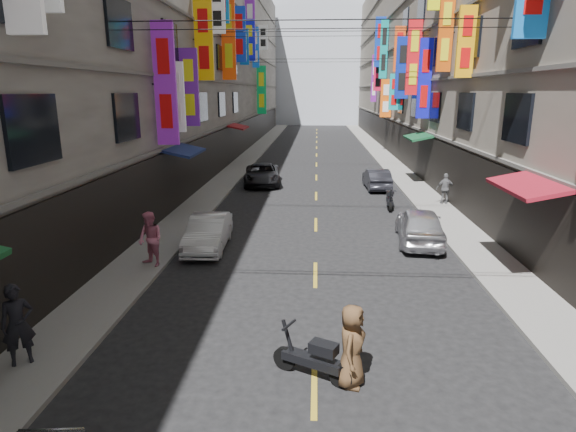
# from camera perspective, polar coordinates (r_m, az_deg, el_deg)

# --- Properties ---
(sidewalk_left) EXTENTS (2.00, 90.00, 0.12)m
(sidewalk_left) POSITION_cam_1_polar(r_m,az_deg,el_deg) (39.38, -5.43, 6.25)
(sidewalk_left) COLOR slate
(sidewalk_left) RESTS_ON ground
(sidewalk_right) EXTENTS (2.00, 90.00, 0.12)m
(sidewalk_right) POSITION_cam_1_polar(r_m,az_deg,el_deg) (39.39, 12.20, 5.99)
(sidewalk_right) COLOR slate
(sidewalk_right) RESTS_ON ground
(building_row_left) EXTENTS (10.14, 90.00, 19.00)m
(building_row_left) POSITION_cam_1_polar(r_m,az_deg,el_deg) (40.50, -14.68, 19.47)
(building_row_left) COLOR gray
(building_row_left) RESTS_ON ground
(building_row_right) EXTENTS (10.14, 90.00, 19.00)m
(building_row_right) POSITION_cam_1_polar(r_m,az_deg,el_deg) (40.52, 21.84, 18.93)
(building_row_right) COLOR gray
(building_row_right) RESTS_ON ground
(haze_block) EXTENTS (18.00, 8.00, 22.00)m
(haze_block) POSITION_cam_1_polar(r_m,az_deg,el_deg) (88.67, 3.55, 17.96)
(haze_block) COLOR #B2B8C6
(haze_block) RESTS_ON ground
(shop_signage) EXTENTS (14.00, 55.00, 11.85)m
(shop_signage) POSITION_cam_1_polar(r_m,az_deg,el_deg) (31.83, 3.32, 20.61)
(shop_signage) COLOR #0D1D97
(shop_signage) RESTS_ON ground
(street_awnings) EXTENTS (13.99, 35.20, 0.41)m
(street_awnings) POSITION_cam_1_polar(r_m,az_deg,el_deg) (22.71, 0.23, 7.71)
(street_awnings) COLOR #155226
(street_awnings) RESTS_ON ground
(overhead_cables) EXTENTS (14.00, 38.04, 1.24)m
(overhead_cables) POSITION_cam_1_polar(r_m,az_deg,el_deg) (26.69, 3.65, 21.19)
(overhead_cables) COLOR black
(overhead_cables) RESTS_ON ground
(lane_markings) EXTENTS (0.12, 80.20, 0.01)m
(lane_markings) POSITION_cam_1_polar(r_m,az_deg,el_deg) (35.96, 3.38, 5.41)
(lane_markings) COLOR gold
(lane_markings) RESTS_ON ground
(scooter_crossing) EXTENTS (1.66, 0.94, 1.14)m
(scooter_crossing) POSITION_cam_1_polar(r_m,az_deg,el_deg) (10.20, 3.06, -16.56)
(scooter_crossing) COLOR black
(scooter_crossing) RESTS_ON ground
(scooter_far_right) EXTENTS (0.51, 1.80, 1.14)m
(scooter_far_right) POSITION_cam_1_polar(r_m,az_deg,el_deg) (24.52, 11.96, 1.84)
(scooter_far_right) COLOR black
(scooter_far_right) RESTS_ON ground
(car_left_mid) EXTENTS (1.48, 3.86, 1.25)m
(car_left_mid) POSITION_cam_1_polar(r_m,az_deg,el_deg) (18.11, -9.45, -1.94)
(car_left_mid) COLOR silver
(car_left_mid) RESTS_ON ground
(car_left_far) EXTENTS (2.60, 4.89, 1.31)m
(car_left_far) POSITION_cam_1_polar(r_m,az_deg,el_deg) (30.35, -3.07, 4.95)
(car_left_far) COLOR black
(car_left_far) RESTS_ON ground
(car_right_mid) EXTENTS (2.05, 4.28, 1.41)m
(car_right_mid) POSITION_cam_1_polar(r_m,az_deg,el_deg) (19.22, 15.35, -1.07)
(car_right_mid) COLOR silver
(car_right_mid) RESTS_ON ground
(car_right_far) EXTENTS (1.44, 3.77, 1.23)m
(car_right_far) POSITION_cam_1_polar(r_m,az_deg,el_deg) (29.42, 10.47, 4.35)
(car_right_far) COLOR #27282F
(car_right_far) RESTS_ON ground
(pedestrian_lnear) EXTENTS (0.87, 0.86, 1.77)m
(pedestrian_lnear) POSITION_cam_1_polar(r_m,az_deg,el_deg) (11.71, -29.38, -11.14)
(pedestrian_lnear) COLOR black
(pedestrian_lnear) RESTS_ON sidewalk_left
(pedestrian_lfar) EXTENTS (1.07, 0.99, 1.82)m
(pedestrian_lfar) POSITION_cam_1_polar(r_m,az_deg,el_deg) (16.35, -15.99, -2.66)
(pedestrian_lfar) COLOR #D3708C
(pedestrian_lfar) RESTS_ON sidewalk_left
(pedestrian_rfar) EXTENTS (0.93, 0.53, 1.58)m
(pedestrian_rfar) POSITION_cam_1_polar(r_m,az_deg,el_deg) (25.77, 18.15, 3.10)
(pedestrian_rfar) COLOR slate
(pedestrian_rfar) RESTS_ON sidewalk_right
(pedestrian_crossing) EXTENTS (0.78, 0.96, 1.72)m
(pedestrian_crossing) POSITION_cam_1_polar(r_m,az_deg,el_deg) (9.87, 7.56, -15.03)
(pedestrian_crossing) COLOR brown
(pedestrian_crossing) RESTS_ON ground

